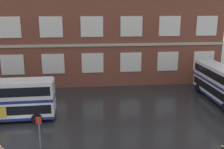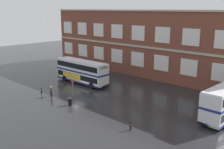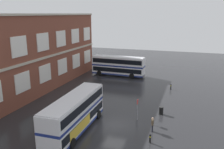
{
  "view_description": "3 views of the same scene",
  "coord_description": "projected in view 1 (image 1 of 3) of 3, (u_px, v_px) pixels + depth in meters",
  "views": [
    {
      "loc": [
        5.82,
        -21.36,
        10.91
      ],
      "look_at": [
        8.58,
        3.89,
        4.37
      ],
      "focal_mm": 41.39,
      "sensor_mm": 36.0,
      "label": 1
    },
    {
      "loc": [
        33.33,
        -26.23,
        13.02
      ],
      "look_at": [
        6.9,
        1.3,
        3.63
      ],
      "focal_mm": 43.29,
      "sensor_mm": 36.0,
      "label": 2
    },
    {
      "loc": [
        -24.29,
        -8.0,
        12.77
      ],
      "look_at": [
        7.6,
        2.84,
        4.06
      ],
      "focal_mm": 37.86,
      "sensor_mm": 36.0,
      "label": 3
    }
  ],
  "objects": [
    {
      "name": "brick_terminal_building",
      "position": [
        55.0,
        40.0,
        38.58
      ],
      "size": [
        48.6,
        8.19,
        12.78
      ],
      "color": "brown",
      "rests_on": "ground"
    },
    {
      "name": "double_decker_middle",
      "position": [
        223.0,
        84.0,
        30.58
      ],
      "size": [
        3.04,
        11.05,
        4.07
      ],
      "color": "silver",
      "rests_on": "ground"
    },
    {
      "name": "bus_stand_flag",
      "position": [
        39.0,
        130.0,
        20.29
      ],
      "size": [
        0.44,
        0.1,
        2.7
      ],
      "color": "slate",
      "rests_on": "ground"
    },
    {
      "name": "ground_plane",
      "position": [
        25.0,
        126.0,
        24.6
      ],
      "size": [
        120.0,
        120.0,
        0.0
      ],
      "primitive_type": "plane",
      "color": "#232326"
    }
  ]
}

